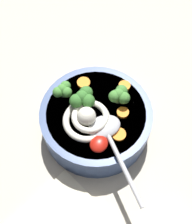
{
  "coord_description": "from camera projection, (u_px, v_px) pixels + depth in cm",
  "views": [
    {
      "loc": [
        -25.8,
        -16.65,
        57.64
      ],
      "look_at": [
        -3.49,
        -2.43,
        10.32
      ],
      "focal_mm": 47.41,
      "sensor_mm": 36.0,
      "label": 1
    }
  ],
  "objects": [
    {
      "name": "table_slab",
      "position": [
        95.0,
        114.0,
        0.64
      ],
      "size": [
        112.79,
        112.79,
        3.74
      ],
      "primitive_type": "cube",
      "color": "#BCB29E",
      "rests_on": "ground"
    },
    {
      "name": "soup_bowl",
      "position": [
        96.0,
        120.0,
        0.57
      ],
      "size": [
        20.98,
        20.98,
        6.58
      ],
      "color": "#334775",
      "rests_on": "table_slab"
    },
    {
      "name": "noodle_pile",
      "position": [
        88.0,
        118.0,
        0.52
      ],
      "size": [
        9.49,
        9.31,
        3.81
      ],
      "color": "silver",
      "rests_on": "soup_bowl"
    },
    {
      "name": "soup_spoon",
      "position": [
        107.0,
        133.0,
        0.51
      ],
      "size": [
        12.63,
        16.05,
        1.6
      ],
      "rotation": [
        0.0,
        0.0,
        4.1
      ],
      "color": "#B7B7BC",
      "rests_on": "soup_bowl"
    },
    {
      "name": "chili_sauce_dollop",
      "position": [
        99.0,
        144.0,
        0.5
      ],
      "size": [
        3.38,
        3.04,
        1.52
      ],
      "primitive_type": "ellipsoid",
      "color": "#B2190F",
      "rests_on": "soup_bowl"
    },
    {
      "name": "broccoli_floret_right",
      "position": [
        119.0,
        95.0,
        0.53
      ],
      "size": [
        4.4,
        3.78,
        3.48
      ],
      "color": "#7A9E60",
      "rests_on": "soup_bowl"
    },
    {
      "name": "broccoli_floret_center",
      "position": [
        83.0,
        98.0,
        0.53
      ],
      "size": [
        4.93,
        4.24,
        3.9
      ],
      "color": "#7A9E60",
      "rests_on": "soup_bowl"
    },
    {
      "name": "broccoli_floret_far",
      "position": [
        63.0,
        90.0,
        0.54
      ],
      "size": [
        3.86,
        3.33,
        3.06
      ],
      "color": "#7A9E60",
      "rests_on": "soup_bowl"
    },
    {
      "name": "carrot_slice_left",
      "position": [
        123.0,
        113.0,
        0.54
      ],
      "size": [
        2.21,
        2.21,
        0.66
      ],
      "primitive_type": "cylinder",
      "color": "orange",
      "rests_on": "soup_bowl"
    },
    {
      "name": "carrot_slice_extra_a",
      "position": [
        124.0,
        86.0,
        0.57
      ],
      "size": [
        2.29,
        2.29,
        0.58
      ],
      "primitive_type": "cylinder",
      "color": "orange",
      "rests_on": "soup_bowl"
    },
    {
      "name": "carrot_slice_extra_b",
      "position": [
        84.0,
        83.0,
        0.57
      ],
      "size": [
        2.54,
        2.54,
        0.63
      ],
      "primitive_type": "cylinder",
      "color": "orange",
      "rests_on": "soup_bowl"
    },
    {
      "name": "carrot_slice_front",
      "position": [
        119.0,
        134.0,
        0.52
      ],
      "size": [
        2.51,
        2.51,
        0.44
      ],
      "primitive_type": "cylinder",
      "color": "orange",
      "rests_on": "soup_bowl"
    }
  ]
}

